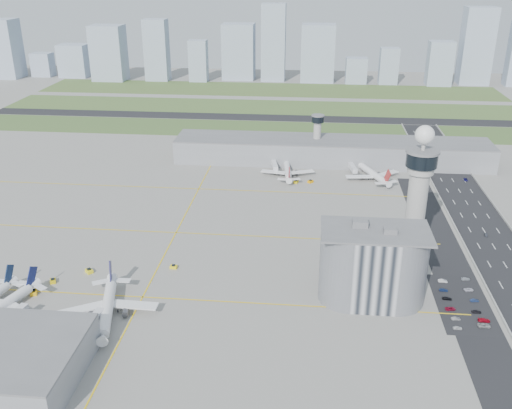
# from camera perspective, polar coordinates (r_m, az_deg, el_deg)

# --- Properties ---
(ground) EXTENTS (1000.00, 1000.00, 0.00)m
(ground) POSITION_cam_1_polar(r_m,az_deg,el_deg) (257.05, -0.77, -6.14)
(ground) COLOR gray
(grass_strip_0) EXTENTS (480.00, 50.00, 0.08)m
(grass_strip_0) POSITION_cam_1_polar(r_m,az_deg,el_deg) (467.20, -0.16, 7.57)
(grass_strip_0) COLOR #3B5628
(grass_strip_0) RESTS_ON ground
(grass_strip_1) EXTENTS (480.00, 60.00, 0.08)m
(grass_strip_1) POSITION_cam_1_polar(r_m,az_deg,el_deg) (539.49, 0.66, 9.71)
(grass_strip_1) COLOR #44612E
(grass_strip_1) RESTS_ON ground
(grass_strip_2) EXTENTS (480.00, 70.00, 0.08)m
(grass_strip_2) POSITION_cam_1_polar(r_m,az_deg,el_deg) (617.30, 1.32, 11.43)
(grass_strip_2) COLOR #425E2C
(grass_strip_2) RESTS_ON ground
(runway) EXTENTS (480.00, 22.00, 0.10)m
(runway) POSITION_cam_1_polar(r_m,az_deg,el_deg) (502.76, 0.27, 8.70)
(runway) COLOR black
(runway) RESTS_ON ground
(barrier_left) EXTENTS (0.60, 500.00, 1.20)m
(barrier_left) POSITION_cam_1_polar(r_m,az_deg,el_deg) (266.45, 21.52, -6.65)
(barrier_left) COLOR #9E9E99
(barrier_left) RESTS_ON ground
(landside_road) EXTENTS (18.00, 260.00, 0.08)m
(landside_road) POSITION_cam_1_polar(r_m,az_deg,el_deg) (255.43, 19.67, -7.85)
(landside_road) COLOR black
(landside_road) RESTS_ON ground
(parking_lot) EXTENTS (20.00, 44.00, 0.10)m
(parking_lot) POSITION_cam_1_polar(r_m,az_deg,el_deg) (245.00, 19.82, -9.28)
(parking_lot) COLOR black
(parking_lot) RESTS_ON ground
(taxiway_line_h_0) EXTENTS (260.00, 0.60, 0.01)m
(taxiway_line_h_0) POSITION_cam_1_polar(r_m,az_deg,el_deg) (239.27, -11.27, -9.07)
(taxiway_line_h_0) COLOR yellow
(taxiway_line_h_0) RESTS_ON ground
(taxiway_line_h_1) EXTENTS (260.00, 0.60, 0.01)m
(taxiway_line_h_1) POSITION_cam_1_polar(r_m,az_deg,el_deg) (289.76, -8.00, -2.81)
(taxiway_line_h_1) COLOR yellow
(taxiway_line_h_1) RESTS_ON ground
(taxiway_line_h_2) EXTENTS (260.00, 0.60, 0.01)m
(taxiway_line_h_2) POSITION_cam_1_polar(r_m,az_deg,el_deg) (343.33, -5.75, 1.56)
(taxiway_line_h_2) COLOR yellow
(taxiway_line_h_2) RESTS_ON ground
(taxiway_line_v) EXTENTS (0.60, 260.00, 0.01)m
(taxiway_line_v) POSITION_cam_1_polar(r_m,az_deg,el_deg) (289.76, -8.00, -2.81)
(taxiway_line_v) COLOR yellow
(taxiway_line_v) RESTS_ON ground
(control_tower) EXTENTS (14.00, 14.00, 64.50)m
(control_tower) POSITION_cam_1_polar(r_m,az_deg,el_deg) (252.24, 15.88, 1.15)
(control_tower) COLOR #ADAAA5
(control_tower) RESTS_ON ground
(secondary_tower) EXTENTS (8.60, 8.60, 31.90)m
(secondary_tower) POSITION_cam_1_polar(r_m,az_deg,el_deg) (387.75, 6.14, 7.03)
(secondary_tower) COLOR #ADAAA5
(secondary_tower) RESTS_ON ground
(admin_building) EXTENTS (42.00, 24.00, 33.50)m
(admin_building) POSITION_cam_1_polar(r_m,az_deg,el_deg) (230.67, 11.61, -5.99)
(admin_building) COLOR #B2B2B7
(admin_building) RESTS_ON ground
(terminal_pier) EXTENTS (210.00, 32.00, 15.80)m
(terminal_pier) POSITION_cam_1_polar(r_m,az_deg,el_deg) (389.24, 7.55, 5.34)
(terminal_pier) COLOR gray
(terminal_pier) RESTS_ON ground
(airplane_near_c) EXTENTS (48.87, 53.83, 12.80)m
(airplane_near_c) POSITION_cam_1_polar(r_m,az_deg,el_deg) (227.18, -14.71, -9.42)
(airplane_near_c) COLOR white
(airplane_near_c) RESTS_ON ground
(airplane_far_a) EXTENTS (37.82, 43.24, 11.25)m
(airplane_far_a) POSITION_cam_1_polar(r_m,az_deg,el_deg) (362.97, 3.18, 3.81)
(airplane_far_a) COLOR white
(airplane_far_a) RESTS_ON ground
(airplane_far_b) EXTENTS (49.92, 53.33, 11.93)m
(airplane_far_b) POSITION_cam_1_polar(r_m,az_deg,el_deg) (363.88, 11.56, 3.46)
(airplane_far_b) COLOR white
(airplane_far_b) RESTS_ON ground
(jet_bridge_near_1) EXTENTS (5.39, 14.31, 5.70)m
(jet_bridge_near_1) POSITION_cam_1_polar(r_m,az_deg,el_deg) (230.29, -24.06, -11.42)
(jet_bridge_near_1) COLOR silver
(jet_bridge_near_1) RESTS_ON ground
(jet_bridge_near_2) EXTENTS (5.39, 14.31, 5.70)m
(jet_bridge_near_2) POSITION_cam_1_polar(r_m,az_deg,el_deg) (217.78, -16.99, -12.40)
(jet_bridge_near_2) COLOR silver
(jet_bridge_near_2) RESTS_ON ground
(jet_bridge_far_0) EXTENTS (5.39, 14.31, 5.70)m
(jet_bridge_far_0) POSITION_cam_1_polar(r_m,az_deg,el_deg) (376.11, 1.76, 4.09)
(jet_bridge_far_0) COLOR silver
(jet_bridge_far_0) RESTS_ON ground
(jet_bridge_far_1) EXTENTS (5.39, 14.31, 5.70)m
(jet_bridge_far_1) POSITION_cam_1_polar(r_m,az_deg,el_deg) (376.32, 9.39, 3.79)
(jet_bridge_far_1) COLOR silver
(jet_bridge_far_1) RESTS_ON ground
(tug_0) EXTENTS (3.55, 4.24, 2.10)m
(tug_0) POSITION_cam_1_polar(r_m,az_deg,el_deg) (253.14, -21.35, -8.15)
(tug_0) COLOR yellow
(tug_0) RESTS_ON ground
(tug_1) EXTENTS (3.36, 3.88, 1.89)m
(tug_1) POSITION_cam_1_polar(r_m,az_deg,el_deg) (258.93, -19.65, -7.17)
(tug_1) COLOR gold
(tug_1) RESTS_ON ground
(tug_2) EXTENTS (4.24, 4.22, 2.06)m
(tug_2) POSITION_cam_1_polar(r_m,az_deg,el_deg) (261.67, -16.36, -6.36)
(tug_2) COLOR yellow
(tug_2) RESTS_ON ground
(tug_3) EXTENTS (3.19, 2.30, 1.77)m
(tug_3) POSITION_cam_1_polar(r_m,az_deg,el_deg) (257.28, -8.25, -6.15)
(tug_3) COLOR yellow
(tug_3) RESTS_ON ground
(tug_4) EXTENTS (3.19, 3.92, 1.98)m
(tug_4) POSITION_cam_1_polar(r_m,az_deg,el_deg) (351.65, 4.03, 2.33)
(tug_4) COLOR #DDBD0D
(tug_4) RESTS_ON ground
(tug_5) EXTENTS (3.83, 3.86, 1.87)m
(tug_5) POSITION_cam_1_polar(r_m,az_deg,el_deg) (352.76, 5.47, 2.34)
(tug_5) COLOR #FA9F00
(tug_5) RESTS_ON ground
(car_lot_0) EXTENTS (3.30, 1.35, 1.12)m
(car_lot_0) POSITION_cam_1_polar(r_m,az_deg,el_deg) (228.89, 19.51, -11.55)
(car_lot_0) COLOR silver
(car_lot_0) RESTS_ON ground
(car_lot_1) EXTENTS (3.49, 1.52, 1.11)m
(car_lot_1) POSITION_cam_1_polar(r_m,az_deg,el_deg) (233.96, 19.35, -10.71)
(car_lot_1) COLOR gray
(car_lot_1) RESTS_ON ground
(car_lot_2) EXTENTS (4.32, 2.54, 1.13)m
(car_lot_2) POSITION_cam_1_polar(r_m,az_deg,el_deg) (239.25, 18.87, -9.83)
(car_lot_2) COLOR maroon
(car_lot_2) RESTS_ON ground
(car_lot_3) EXTENTS (3.85, 1.73, 1.10)m
(car_lot_3) POSITION_cam_1_polar(r_m,az_deg,el_deg) (245.43, 18.56, -8.89)
(car_lot_3) COLOR black
(car_lot_3) RESTS_ON ground
(car_lot_4) EXTENTS (3.58, 1.53, 1.21)m
(car_lot_4) POSITION_cam_1_polar(r_m,az_deg,el_deg) (250.69, 18.25, -8.11)
(car_lot_4) COLOR navy
(car_lot_4) RESTS_ON ground
(car_lot_5) EXTENTS (3.93, 1.54, 1.27)m
(car_lot_5) POSITION_cam_1_polar(r_m,az_deg,el_deg) (257.07, 18.17, -7.27)
(car_lot_5) COLOR silver
(car_lot_5) RESTS_ON ground
(car_lot_6) EXTENTS (4.85, 2.43, 1.32)m
(car_lot_6) POSITION_cam_1_polar(r_m,az_deg,el_deg) (233.48, 21.86, -11.17)
(car_lot_6) COLOR #9D9D9D
(car_lot_6) RESTS_ON ground
(car_lot_7) EXTENTS (4.55, 1.87, 1.32)m
(car_lot_7) POSITION_cam_1_polar(r_m,az_deg,el_deg) (236.57, 21.85, -10.68)
(car_lot_7) COLOR #A30718
(car_lot_7) RESTS_ON ground
(car_lot_8) EXTENTS (3.68, 1.60, 1.24)m
(car_lot_8) POSITION_cam_1_polar(r_m,az_deg,el_deg) (240.75, 21.18, -9.95)
(car_lot_8) COLOR black
(car_lot_8) RESTS_ON ground
(car_lot_9) EXTENTS (3.54, 1.72, 1.12)m
(car_lot_9) POSITION_cam_1_polar(r_m,az_deg,el_deg) (247.72, 21.01, -8.95)
(car_lot_9) COLOR navy
(car_lot_9) RESTS_ON ground
(car_lot_10) EXTENTS (4.22, 2.44, 1.11)m
(car_lot_10) POSITION_cam_1_polar(r_m,az_deg,el_deg) (254.41, 20.50, -7.97)
(car_lot_10) COLOR silver
(car_lot_10) RESTS_ON ground
(car_lot_11) EXTENTS (3.92, 1.94, 1.10)m
(car_lot_11) POSITION_cam_1_polar(r_m,az_deg,el_deg) (261.96, 20.24, -6.99)
(car_lot_11) COLOR #A1A8B1
(car_lot_11) RESTS_ON ground
(car_hw_1) EXTENTS (1.60, 3.59, 1.15)m
(car_hw_1) POSITION_cam_1_polar(r_m,az_deg,el_deg) (305.75, 22.00, -2.82)
(car_hw_1) COLOR #22242B
(car_hw_1) RESTS_ON ground
(car_hw_2) EXTENTS (2.35, 4.64, 1.26)m
(car_hw_2) POSITION_cam_1_polar(r_m,az_deg,el_deg) (378.03, 20.23, 2.36)
(car_hw_2) COLOR navy
(car_hw_2) RESTS_ON ground
(car_hw_4) EXTENTS (1.73, 3.53, 1.16)m
(car_hw_4) POSITION_cam_1_polar(r_m,az_deg,el_deg) (428.29, 16.50, 5.21)
(car_hw_4) COLOR slate
(car_hw_4) RESTS_ON ground
(skyline_bldg_1) EXTENTS (37.63, 30.10, 65.60)m
(skyline_bldg_1) POSITION_cam_1_polar(r_m,az_deg,el_deg) (738.74, -24.05, 14.04)
(skyline_bldg_1) COLOR #9EADC1
(skyline_bldg_1) RESTS_ON ground
(skyline_bldg_2) EXTENTS (22.81, 18.25, 26.79)m
(skyline_bldg_2) POSITION_cam_1_polar(r_m,az_deg,el_deg) (734.20, -20.54, 12.97)
(skyline_bldg_2) COLOR #9EADC1
(skyline_bldg_2) RESTS_ON ground
(skyline_bldg_3) EXTENTS (32.30, 25.84, 36.93)m
(skyline_bldg_3) POSITION_cam_1_polar(r_m,az_deg,el_deg) (718.67, -17.71, 13.55)
(skyline_bldg_3) COLOR #9EADC1
(skyline_bldg_3) RESTS_ON ground
(skyline_bldg_4) EXTENTS (35.81, 28.65, 60.36)m
(skyline_bldg_4) POSITION_cam_1_polar(r_m,az_deg,el_deg) (684.70, -14.52, 14.46)
(skyline_bldg_4) COLOR #9EADC1
(skyline_bldg_4) RESTS_ON ground
(skyline_bldg_5) EXTENTS (25.49, 20.39, 66.89)m
(skyline_bldg_5) POSITION_cam_1_polar(r_m,az_deg,el_deg) (672.22, -9.90, 14.97)
(skyline_bldg_5) COLOR #9EADC1
(skyline_bldg_5) RESTS_ON ground
(skyline_bldg_6) EXTENTS (20.04, 16.03, 45.20)m
(skyline_bldg_6) POSITION_cam_1_polar(r_m,az_deg,el_deg) (661.32, -5.78, 14.10)
(skyline_bldg_6) COLOR #9EADC1
(skyline_bldg_6) RESTS_ON ground
(skyline_bldg_7) EXTENTS (35.76, 28.61, 61.22)m
(skyline_bldg_7) POSITION_cam_1_polar(r_m,az_deg,el_deg) (671.74, -1.74, 15.04)
(skyline_bldg_7) COLOR #9EADC1
(skyline_bldg_7) RESTS_ON ground
(skyline_bldg_8) EXTENTS (26.33, 21.06, 83.39)m
(skyline_bldg_8) POSITION_cam_1_polar(r_m,az_deg,el_deg) (661.10, 1.76, 15.87)
(skyline_bldg_8) COLOR #9EADC1
(skyline_bldg_8) RESTS_ON ground
(skyline_bldg_9) EXTENTS (36.96, 29.57, 62.11)m
(skyline_bldg_9) POSITION_cam_1_polar(r_m,az_deg,el_deg) (661.79, 6.20, 14.83)
(skyline_bldg_9) COLOR #9EADC1
(skyline_bldg_9) RESTS_ON ground
(skyline_bldg_10) EXTENTS (23.01, 18.41, 27.75)m
(skyline_bldg_10) POSITION_cam_1_polar(r_m,az_deg,el_deg) (657.69, 9.98, 13.06)
(skyline_bldg_10) COLOR #9EADC1
(skyline_bldg_10) RESTS_ON ground
(skyline_bldg_11) EXTENTS (20.22, 16.18, 38.97)m
(skyline_bldg_11) POSITION_cam_1_polar(r_m,az_deg,el_deg) (659.89, 13.13, 13.34)
(skyline_bldg_11) COLOR #9EADC1
(skyline_bldg_11) RESTS_ON ground
(skyline_bldg_12) EXTENTS (26.14, 20.92, 46.89)m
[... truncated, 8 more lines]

